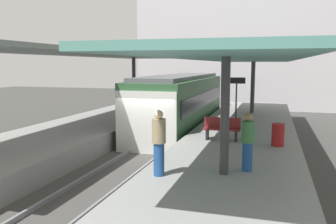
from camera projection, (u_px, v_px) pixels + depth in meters
ground_plane at (150, 156)px, 15.28m from camera, size 80.00×80.00×0.00m
platform_left at (71, 139)px, 16.28m from camera, size 4.40×28.00×1.00m
platform_right at (240, 150)px, 14.14m from camera, size 4.40×28.00×1.00m
track_ballast at (150, 153)px, 15.26m from camera, size 3.20×28.00×0.20m
rail_near_side at (134, 148)px, 15.44m from camera, size 0.08×28.00×0.14m
rail_far_side at (166, 151)px, 15.04m from camera, size 0.08×28.00×0.14m
commuter_train at (181, 103)px, 20.13m from camera, size 2.78×11.78×3.10m
canopy_left at (84, 54)px, 17.10m from camera, size 4.18×21.00×3.50m
canopy_right at (245, 59)px, 15.00m from camera, size 4.18×21.00×3.23m
platform_bench at (222, 128)px, 13.62m from camera, size 1.40×0.41×0.86m
platform_sign at (236, 89)px, 18.73m from camera, size 0.90×0.08×2.21m
litter_bin at (278, 135)px, 12.62m from camera, size 0.44×0.44×0.80m
passenger_near_bench at (159, 142)px, 9.16m from camera, size 0.36×0.36×1.72m
passenger_mid_platform at (248, 141)px, 9.59m from camera, size 0.36×0.36×1.59m
station_building_backdrop at (240, 47)px, 33.05m from camera, size 18.00×6.00×11.00m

